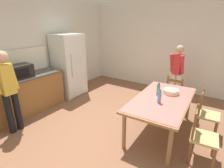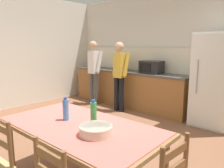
{
  "view_description": "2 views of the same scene",
  "coord_description": "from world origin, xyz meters",
  "px_view_note": "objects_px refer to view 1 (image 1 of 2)",
  "views": [
    {
      "loc": [
        -2.53,
        -1.76,
        2.17
      ],
      "look_at": [
        0.03,
        -0.06,
        1.07
      ],
      "focal_mm": 28.0,
      "sensor_mm": 36.0,
      "label": 1
    },
    {
      "loc": [
        2.41,
        -2.27,
        1.62
      ],
      "look_at": [
        0.35,
        -0.05,
        1.07
      ],
      "focal_mm": 35.0,
      "sensor_mm": 36.0,
      "label": 2
    }
  ],
  "objects_px": {
    "chair_side_near_left": "(202,136)",
    "person_by_table": "(177,70)",
    "chair_side_near_right": "(206,114)",
    "bottle_near_centre": "(159,97)",
    "refrigerator": "(69,65)",
    "microwave": "(20,71)",
    "person_at_counter": "(8,88)",
    "serving_bowl": "(171,91)",
    "dining_table": "(162,102)",
    "bottle_off_centre": "(158,90)",
    "chair_head_end": "(175,93)"
  },
  "relations": [
    {
      "from": "chair_side_near_left",
      "to": "person_by_table",
      "type": "height_order",
      "value": "person_by_table"
    },
    {
      "from": "chair_side_near_right",
      "to": "bottle_near_centre",
      "type": "bearing_deg",
      "value": 130.21
    },
    {
      "from": "refrigerator",
      "to": "chair_side_near_left",
      "type": "relative_size",
      "value": 2.03
    },
    {
      "from": "microwave",
      "to": "chair_side_near_right",
      "type": "relative_size",
      "value": 0.55
    },
    {
      "from": "chair_side_near_left",
      "to": "person_at_counter",
      "type": "xyz_separation_m",
      "value": [
        -1.23,
        3.35,
        0.5
      ]
    },
    {
      "from": "chair_side_near_right",
      "to": "serving_bowl",
      "type": "bearing_deg",
      "value": 97.98
    },
    {
      "from": "dining_table",
      "to": "bottle_near_centre",
      "type": "distance_m",
      "value": 0.31
    },
    {
      "from": "bottle_off_centre",
      "to": "serving_bowl",
      "type": "height_order",
      "value": "bottle_off_centre"
    },
    {
      "from": "bottle_near_centre",
      "to": "serving_bowl",
      "type": "height_order",
      "value": "bottle_near_centre"
    },
    {
      "from": "chair_head_end",
      "to": "chair_side_near_right",
      "type": "relative_size",
      "value": 1.0
    },
    {
      "from": "chair_head_end",
      "to": "person_by_table",
      "type": "height_order",
      "value": "person_by_table"
    },
    {
      "from": "bottle_near_centre",
      "to": "chair_head_end",
      "type": "height_order",
      "value": "bottle_near_centre"
    },
    {
      "from": "refrigerator",
      "to": "person_at_counter",
      "type": "relative_size",
      "value": 1.1
    },
    {
      "from": "refrigerator",
      "to": "person_at_counter",
      "type": "height_order",
      "value": "refrigerator"
    },
    {
      "from": "bottle_off_centre",
      "to": "chair_side_near_right",
      "type": "xyz_separation_m",
      "value": [
        0.36,
        -0.9,
        -0.44
      ]
    },
    {
      "from": "refrigerator",
      "to": "microwave",
      "type": "relative_size",
      "value": 3.7
    },
    {
      "from": "person_at_counter",
      "to": "person_by_table",
      "type": "bearing_deg",
      "value": -124.71
    },
    {
      "from": "bottle_off_centre",
      "to": "person_at_counter",
      "type": "xyz_separation_m",
      "value": [
        -1.71,
        2.42,
        0.06
      ]
    },
    {
      "from": "chair_head_end",
      "to": "microwave",
      "type": "bearing_deg",
      "value": 40.17
    },
    {
      "from": "dining_table",
      "to": "chair_head_end",
      "type": "xyz_separation_m",
      "value": [
        1.23,
        0.05,
        -0.24
      ]
    },
    {
      "from": "dining_table",
      "to": "chair_side_near_right",
      "type": "relative_size",
      "value": 2.09
    },
    {
      "from": "dining_table",
      "to": "person_at_counter",
      "type": "relative_size",
      "value": 1.13
    },
    {
      "from": "refrigerator",
      "to": "serving_bowl",
      "type": "bearing_deg",
      "value": -92.08
    },
    {
      "from": "chair_head_end",
      "to": "bottle_near_centre",
      "type": "bearing_deg",
      "value": 95.16
    },
    {
      "from": "serving_bowl",
      "to": "dining_table",
      "type": "bearing_deg",
      "value": 169.16
    },
    {
      "from": "refrigerator",
      "to": "microwave",
      "type": "distance_m",
      "value": 1.51
    },
    {
      "from": "refrigerator",
      "to": "serving_bowl",
      "type": "relative_size",
      "value": 5.78
    },
    {
      "from": "microwave",
      "to": "chair_head_end",
      "type": "height_order",
      "value": "microwave"
    },
    {
      "from": "bottle_near_centre",
      "to": "person_by_table",
      "type": "relative_size",
      "value": 0.17
    },
    {
      "from": "dining_table",
      "to": "bottle_off_centre",
      "type": "height_order",
      "value": "bottle_off_centre"
    },
    {
      "from": "microwave",
      "to": "dining_table",
      "type": "distance_m",
      "value": 3.27
    },
    {
      "from": "chair_side_near_left",
      "to": "dining_table",
      "type": "bearing_deg",
      "value": 59.15
    },
    {
      "from": "chair_side_near_right",
      "to": "person_at_counter",
      "type": "height_order",
      "value": "person_at_counter"
    },
    {
      "from": "microwave",
      "to": "chair_side_near_left",
      "type": "xyz_separation_m",
      "value": [
        0.66,
        -3.87,
        -0.65
      ]
    },
    {
      "from": "bottle_near_centre",
      "to": "bottle_off_centre",
      "type": "relative_size",
      "value": 1.0
    },
    {
      "from": "chair_side_near_left",
      "to": "serving_bowl",
      "type": "bearing_deg",
      "value": 40.94
    },
    {
      "from": "microwave",
      "to": "person_at_counter",
      "type": "bearing_deg",
      "value": -137.59
    },
    {
      "from": "microwave",
      "to": "serving_bowl",
      "type": "height_order",
      "value": "microwave"
    },
    {
      "from": "microwave",
      "to": "chair_head_end",
      "type": "xyz_separation_m",
      "value": [
        2.28,
        -3.02,
        -0.65
      ]
    },
    {
      "from": "chair_head_end",
      "to": "chair_side_near_right",
      "type": "xyz_separation_m",
      "value": [
        -0.78,
        -0.82,
        0.0
      ]
    },
    {
      "from": "bottle_near_centre",
      "to": "chair_side_near_left",
      "type": "distance_m",
      "value": 0.92
    },
    {
      "from": "dining_table",
      "to": "bottle_off_centre",
      "type": "relative_size",
      "value": 7.06
    },
    {
      "from": "microwave",
      "to": "bottle_off_centre",
      "type": "height_order",
      "value": "microwave"
    },
    {
      "from": "chair_side_near_right",
      "to": "person_by_table",
      "type": "bearing_deg",
      "value": 34.44
    },
    {
      "from": "dining_table",
      "to": "chair_side_near_left",
      "type": "xyz_separation_m",
      "value": [
        -0.4,
        -0.8,
        -0.24
      ]
    },
    {
      "from": "dining_table",
      "to": "person_at_counter",
      "type": "xyz_separation_m",
      "value": [
        -1.63,
        2.55,
        0.26
      ]
    },
    {
      "from": "person_at_counter",
      "to": "dining_table",
      "type": "bearing_deg",
      "value": -147.45
    },
    {
      "from": "bottle_off_centre",
      "to": "chair_head_end",
      "type": "bearing_deg",
      "value": -4.1
    },
    {
      "from": "refrigerator",
      "to": "dining_table",
      "type": "distance_m",
      "value": 3.09
    },
    {
      "from": "microwave",
      "to": "dining_table",
      "type": "bearing_deg",
      "value": -70.96
    }
  ]
}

